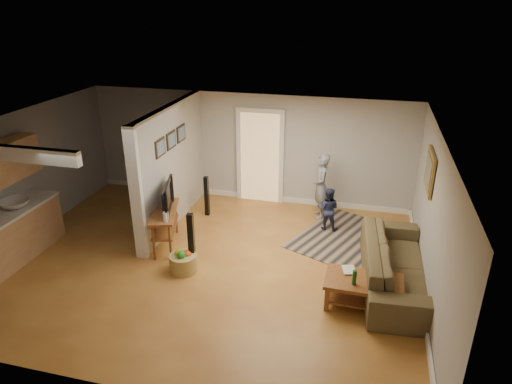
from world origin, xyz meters
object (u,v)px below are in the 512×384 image
sofa (393,284)px  child (319,217)px  coffee_table (365,286)px  speaker_right (207,196)px  toy_basket (183,262)px  tv_console (165,214)px  speaker_left (191,241)px  toddler (327,229)px

sofa → child: 2.72m
coffee_table → speaker_right: bearing=144.8°
speaker_right → toy_basket: 2.27m
coffee_table → sofa: bearing=55.3°
speaker_right → child: speaker_right is taller
speaker_right → child: bearing=14.5°
tv_console → coffee_table: bearing=-31.8°
tv_console → speaker_left: speaker_left is taller
tv_console → toy_basket: 1.12m
tv_console → toddler: bearing=8.8°
speaker_right → child: 2.51m
child → toddler: size_ratio=1.57×
sofa → speaker_left: (-3.47, -0.33, 0.53)m
speaker_left → speaker_right: 2.12m
speaker_right → toy_basket: speaker_right is taller
tv_console → speaker_left: size_ratio=1.21×
speaker_left → toy_basket: (-0.11, -0.16, -0.35)m
sofa → toy_basket: 3.62m
toy_basket → speaker_left: bearing=54.9°
sofa → tv_console: (-4.24, 0.27, 0.68)m
coffee_table → tv_console: tv_console is taller
tv_console → speaker_right: (0.30, 1.47, -0.23)m
child → toddler: 0.59m
tv_console → speaker_left: (0.76, -0.60, -0.16)m
coffee_table → toy_basket: 3.11m
speaker_left → speaker_right: bearing=95.4°
coffee_table → tv_console: bearing=165.5°
coffee_table → speaker_right: (-3.45, 2.43, 0.09)m
sofa → child: (-1.52, 2.25, 0.00)m
coffee_table → child: size_ratio=0.83×
speaker_right → sofa: bearing=-21.3°
speaker_right → tv_console: bearing=-99.0°
speaker_right → toddler: (2.64, -0.03, -0.45)m
sofa → toy_basket: size_ratio=5.42×
sofa → toy_basket: bearing=93.5°
toy_basket → speaker_right: bearing=99.0°
tv_console → child: (2.71, 1.98, -0.68)m
coffee_table → speaker_right: 4.23m
sofa → speaker_right: bearing=62.0°
speaker_left → toy_basket: speaker_left is taller
child → toy_basket: bearing=-50.2°
speaker_left → child: speaker_left is taller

